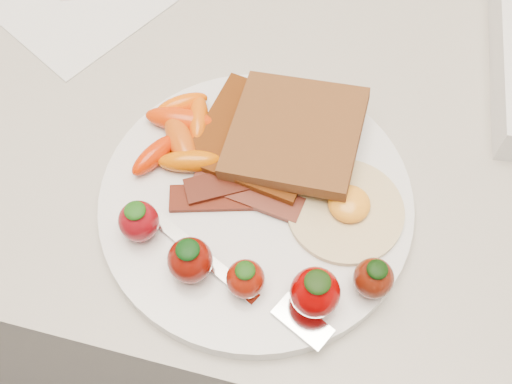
# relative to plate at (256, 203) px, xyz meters

# --- Properties ---
(counter) EXTENTS (2.00, 0.60, 0.90)m
(counter) POSITION_rel_plate_xyz_m (-0.02, 0.15, -0.46)
(counter) COLOR gray
(counter) RESTS_ON ground
(plate) EXTENTS (0.27, 0.27, 0.02)m
(plate) POSITION_rel_plate_xyz_m (0.00, 0.00, 0.00)
(plate) COLOR silver
(plate) RESTS_ON counter
(toast_lower) EXTENTS (0.12, 0.12, 0.01)m
(toast_lower) POSITION_rel_plate_xyz_m (-0.01, 0.06, 0.02)
(toast_lower) COLOR black
(toast_lower) RESTS_ON plate
(toast_upper) EXTENTS (0.11, 0.11, 0.03)m
(toast_upper) POSITION_rel_plate_xyz_m (0.02, 0.06, 0.03)
(toast_upper) COLOR #3A200D
(toast_upper) RESTS_ON toast_lower
(fried_egg) EXTENTS (0.11, 0.11, 0.02)m
(fried_egg) POSITION_rel_plate_xyz_m (0.08, 0.01, 0.01)
(fried_egg) COLOR beige
(fried_egg) RESTS_ON plate
(bacon_strips) EXTENTS (0.12, 0.08, 0.01)m
(bacon_strips) POSITION_rel_plate_xyz_m (-0.02, 0.00, 0.01)
(bacon_strips) COLOR black
(bacon_strips) RESTS_ON plate
(baby_carrots) EXTENTS (0.08, 0.11, 0.02)m
(baby_carrots) POSITION_rel_plate_xyz_m (-0.08, 0.04, 0.02)
(baby_carrots) COLOR #C72F02
(baby_carrots) RESTS_ON plate
(strawberries) EXTENTS (0.22, 0.06, 0.05)m
(strawberries) POSITION_rel_plate_xyz_m (0.02, -0.07, 0.03)
(strawberries) COLOR maroon
(strawberries) RESTS_ON plate
(fork) EXTENTS (0.17, 0.08, 0.00)m
(fork) POSITION_rel_plate_xyz_m (0.01, -0.08, 0.01)
(fork) COLOR silver
(fork) RESTS_ON plate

